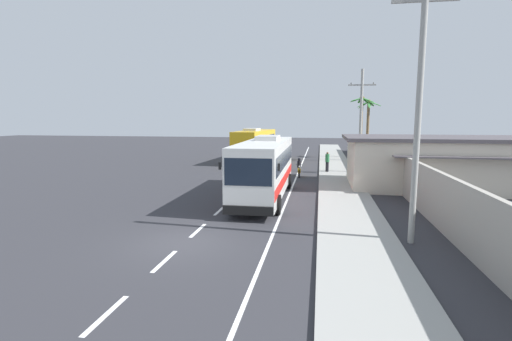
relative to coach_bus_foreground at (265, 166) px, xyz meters
The scene contains 13 objects.
ground_plane 9.27m from the coach_bus_foreground, 102.14° to the right, with size 160.00×160.00×0.00m, color #303035.
sidewalk_kerb 5.37m from the coach_bus_foreground, 13.12° to the left, with size 3.20×90.00×0.14m, color #999993.
lane_markings 6.16m from the coach_bus_foreground, 88.94° to the left, with size 3.48×71.00×0.01m.
boundary_wall 10.12m from the coach_bus_foreground, 30.59° to the left, with size 0.24×60.00×2.52m, color #9E998E.
coach_bus_foreground is the anchor object (origin of this frame).
coach_bus_far_lane 19.38m from the coach_bus_foreground, 101.78° to the left, with size 3.62×10.79×3.79m.
motorcycle_beside_bus 9.30m from the coach_bus_foreground, 79.95° to the left, with size 0.56×1.96×1.56m.
pedestrian_near_kerb 11.93m from the coach_bus_foreground, 70.39° to the left, with size 0.36×0.36×1.77m.
utility_pole_nearest 10.70m from the coach_bus_foreground, 46.57° to the right, with size 2.35×0.24×10.35m.
utility_pole_mid 13.71m from the coach_bus_foreground, 59.61° to the left, with size 2.33×0.24×9.12m.
palm_nearest 22.60m from the coach_bus_foreground, 69.61° to the left, with size 2.67×2.70×7.34m.
palm_second 26.25m from the coach_bus_foreground, 69.91° to the left, with size 2.92×2.87×7.11m.
roadside_building 14.25m from the coach_bus_foreground, 21.75° to the left, with size 16.36×7.40×3.63m.
Camera 1 is at (5.23, -13.60, 4.93)m, focal length 26.13 mm.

